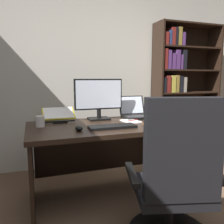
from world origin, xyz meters
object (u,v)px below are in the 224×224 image
computer_mouse (79,128)px  open_binder (173,123)px  coffee_mug (40,121)px  pen (133,120)px  keyboard (112,127)px  office_chair (175,187)px  monitor (99,99)px  desk (112,142)px  laptop (135,113)px  notepad (131,121)px  bookshelf (179,91)px  reading_stand_with_book (59,115)px

computer_mouse → open_binder: bearing=-3.2°
coffee_mug → pen: bearing=-2.8°
keyboard → computer_mouse: computer_mouse is taller
office_chair → monitor: (-0.23, 1.08, 0.51)m
desk → monitor: 0.47m
laptop → open_binder: bearing=-71.4°
desk → notepad: bearing=-8.4°
bookshelf → office_chair: (-1.15, -1.62, -0.54)m
reading_stand_with_book → open_binder: bearing=-28.1°
office_chair → coffee_mug: 1.27m
laptop → computer_mouse: 0.85m
bookshelf → open_binder: bookshelf is taller
laptop → office_chair: bearing=-100.5°
reading_stand_with_book → open_binder: 1.14m
keyboard → notepad: keyboard is taller
office_chair → computer_mouse: office_chair is taller
desk → notepad: notepad is taller
monitor → coffee_mug: bearing=-163.6°
reading_stand_with_book → pen: bearing=-20.9°
pen → monitor: bearing=142.9°
notepad → monitor: bearing=141.0°
bookshelf → monitor: bookshelf is taller
laptop → open_binder: size_ratio=0.58×
desk → open_binder: bearing=-30.3°
desk → keyboard: (-0.08, -0.25, 0.21)m
open_binder → office_chair: bearing=-128.0°
monitor → open_binder: monitor is taller
desk → coffee_mug: (-0.69, 0.02, 0.25)m
desk → keyboard: size_ratio=3.89×
monitor → reading_stand_with_book: bearing=173.5°
notepad → pen: 0.02m
laptop → coffee_mug: size_ratio=3.05×
bookshelf → notepad: 1.36m
keyboard → open_binder: size_ratio=0.80×
laptop → reading_stand_with_book: 0.84m
reading_stand_with_book → desk: bearing=-25.8°
reading_stand_with_book → pen: size_ratio=2.30×
keyboard → computer_mouse: size_ratio=4.04×
laptop → pen: laptop is taller
monitor → computer_mouse: bearing=-124.3°
notepad → laptop: bearing=55.9°
bookshelf → office_chair: bearing=-125.2°
reading_stand_with_book → notepad: (0.69, -0.27, -0.06)m
keyboard → notepad: (0.27, 0.22, -0.01)m
office_chair → keyboard: size_ratio=2.55×
desk → computer_mouse: bearing=-147.3°
desk → monitor: monitor is taller
keyboard → reading_stand_with_book: (-0.41, 0.49, 0.05)m
open_binder → pen: 0.40m
keyboard → open_binder: same height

